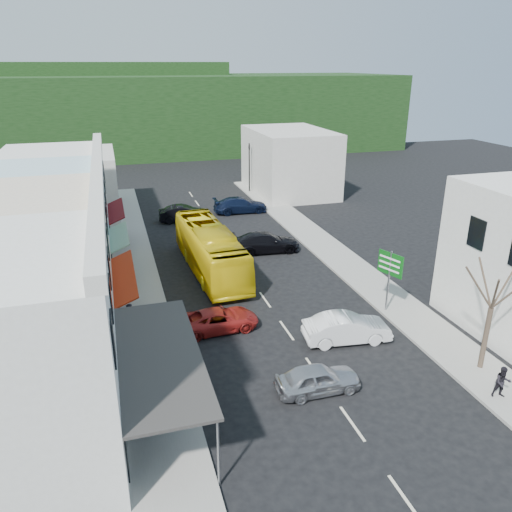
{
  "coord_description": "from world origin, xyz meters",
  "views": [
    {
      "loc": [
        -8.52,
        -22.84,
        13.88
      ],
      "look_at": [
        0.0,
        6.0,
        2.2
      ],
      "focal_mm": 35.0,
      "sensor_mm": 36.0,
      "label": 1
    }
  ],
  "objects": [
    {
      "name": "ground",
      "position": [
        0.0,
        0.0,
        0.0
      ],
      "size": [
        120.0,
        120.0,
        0.0
      ],
      "primitive_type": "plane",
      "color": "black",
      "rests_on": "ground"
    },
    {
      "name": "sidewalk_left",
      "position": [
        -7.5,
        10.0,
        0.07
      ],
      "size": [
        3.0,
        52.0,
        0.15
      ],
      "primitive_type": "cube",
      "color": "gray",
      "rests_on": "ground"
    },
    {
      "name": "sidewalk_right",
      "position": [
        7.5,
        10.0,
        0.07
      ],
      "size": [
        3.0,
        52.0,
        0.15
      ],
      "primitive_type": "cube",
      "color": "gray",
      "rests_on": "ground"
    },
    {
      "name": "shopfront_row",
      "position": [
        -12.49,
        5.0,
        4.0
      ],
      "size": [
        8.25,
        30.0,
        8.0
      ],
      "color": "silver",
      "rests_on": "ground"
    },
    {
      "name": "distant_block_left",
      "position": [
        -12.0,
        27.0,
        3.0
      ],
      "size": [
        8.0,
        10.0,
        6.0
      ],
      "primitive_type": "cube",
      "color": "#B7B2A8",
      "rests_on": "ground"
    },
    {
      "name": "distant_block_right",
      "position": [
        11.0,
        30.0,
        3.5
      ],
      "size": [
        8.0,
        12.0,
        7.0
      ],
      "primitive_type": "cube",
      "color": "#B7B2A8",
      "rests_on": "ground"
    },
    {
      "name": "hillside",
      "position": [
        -1.45,
        65.09,
        6.73
      ],
      "size": [
        80.0,
        26.0,
        14.0
      ],
      "color": "black",
      "rests_on": "ground"
    },
    {
      "name": "bus",
      "position": [
        -2.31,
        9.56,
        1.55
      ],
      "size": [
        3.04,
        11.7,
        3.1
      ],
      "primitive_type": "imported",
      "rotation": [
        0.0,
        0.0,
        0.05
      ],
      "color": "yellow",
      "rests_on": "ground"
    },
    {
      "name": "car_silver",
      "position": [
        -0.53,
        -5.58,
        0.7
      ],
      "size": [
        4.41,
        1.83,
        1.4
      ],
      "primitive_type": "imported",
      "rotation": [
        0.0,
        0.0,
        1.56
      ],
      "color": "#B3B3B7",
      "rests_on": "ground"
    },
    {
      "name": "car_white",
      "position": [
        2.66,
        -1.96,
        0.7
      ],
      "size": [
        4.58,
        2.3,
        1.4
      ],
      "primitive_type": "imported",
      "rotation": [
        0.0,
        0.0,
        1.45
      ],
      "color": "silver",
      "rests_on": "ground"
    },
    {
      "name": "car_red",
      "position": [
        -3.56,
        1.16,
        0.7
      ],
      "size": [
        4.68,
        2.11,
        1.4
      ],
      "primitive_type": "imported",
      "rotation": [
        0.0,
        0.0,
        1.62
      ],
      "color": "maroon",
      "rests_on": "ground"
    },
    {
      "name": "car_black_near",
      "position": [
        2.6,
        12.14,
        0.7
      ],
      "size": [
        4.63,
        2.17,
        1.4
      ],
      "primitive_type": "imported",
      "rotation": [
        0.0,
        0.0,
        1.5
      ],
      "color": "black",
      "rests_on": "ground"
    },
    {
      "name": "car_black_far",
      "position": [
        -2.3,
        21.97,
        0.7
      ],
      "size": [
        4.52,
        2.13,
        1.4
      ],
      "primitive_type": "imported",
      "rotation": [
        0.0,
        0.0,
        1.49
      ],
      "color": "black",
      "rests_on": "ground"
    },
    {
      "name": "car_navy_far",
      "position": [
        3.51,
        23.34,
        0.7
      ],
      "size": [
        4.54,
        1.95,
        1.4
      ],
      "primitive_type": "imported",
      "rotation": [
        0.0,
        0.0,
        1.55
      ],
      "color": "black",
      "rests_on": "ground"
    },
    {
      "name": "pedestrian_left",
      "position": [
        -8.23,
        1.76,
        1.0
      ],
      "size": [
        0.4,
        0.6,
        1.7
      ],
      "primitive_type": "imported",
      "rotation": [
        0.0,
        0.0,
        1.57
      ],
      "color": "black",
      "rests_on": "sidewalk_left"
    },
    {
      "name": "pedestrian_right",
      "position": [
        6.95,
        -8.4,
        1.0
      ],
      "size": [
        0.8,
        0.64,
        1.7
      ],
      "primitive_type": "imported",
      "rotation": [
        0.0,
        0.0,
        -0.33
      ],
      "color": "black",
      "rests_on": "sidewalk_right"
    },
    {
      "name": "direction_sign",
      "position": [
        6.4,
        0.39,
        1.93
      ],
      "size": [
        1.32,
        1.87,
        3.87
      ],
      "primitive_type": null,
      "rotation": [
        0.0,
        0.0,
        0.35
      ],
      "color": "#0A5013",
      "rests_on": "ground"
    },
    {
      "name": "street_tree",
      "position": [
        7.71,
        -6.21,
        3.31
      ],
      "size": [
        2.18,
        2.18,
        6.62
      ],
      "primitive_type": null,
      "rotation": [
        0.0,
        0.0,
        -0.02
      ],
      "color": "#3D2F25",
      "rests_on": "ground"
    },
    {
      "name": "traffic_signal",
      "position": [
        6.6,
        31.01,
        2.78
      ],
      "size": [
        1.19,
        1.43,
        5.56
      ],
      "primitive_type": null,
      "rotation": [
        0.0,
        0.0,
        2.84
      ],
      "color": "black",
      "rests_on": "ground"
    }
  ]
}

